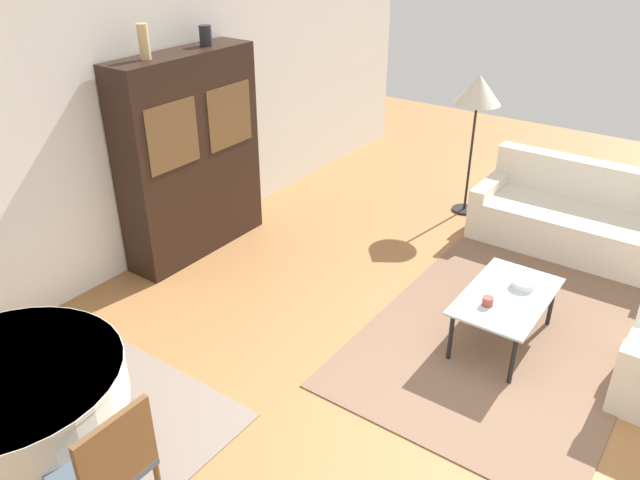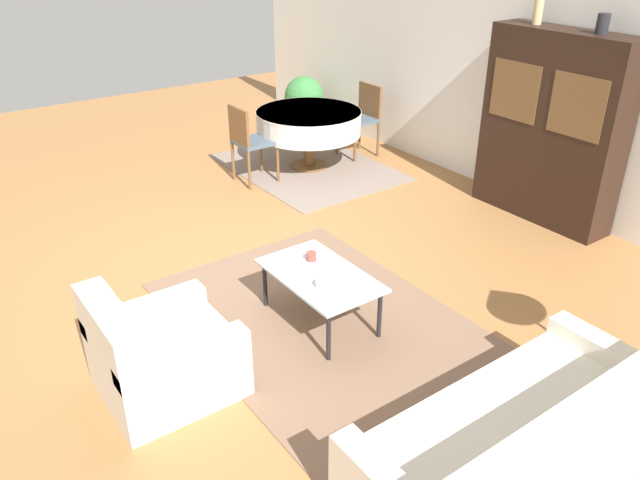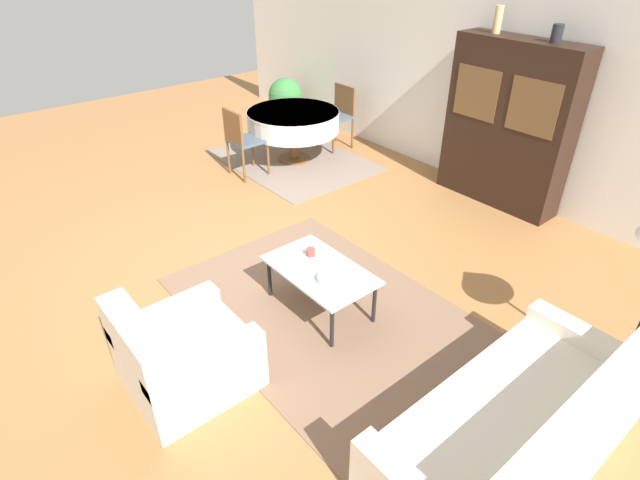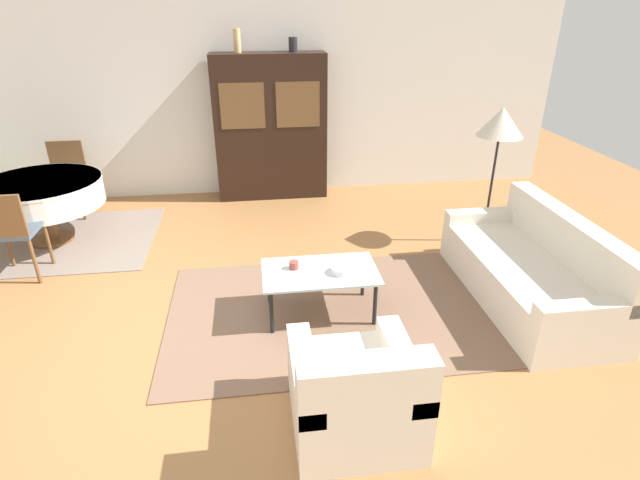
% 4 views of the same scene
% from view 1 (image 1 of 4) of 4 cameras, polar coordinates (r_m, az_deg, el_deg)
% --- Properties ---
extents(ground_plane, '(14.00, 14.00, 0.00)m').
position_cam_1_polar(ground_plane, '(4.52, 13.71, -16.70)').
color(ground_plane, '#9E6B3D').
extents(wall_back, '(10.00, 0.06, 2.70)m').
position_cam_1_polar(wall_back, '(5.82, -19.64, 8.76)').
color(wall_back, white).
rests_on(wall_back, ground_plane).
extents(area_rug, '(3.04, 1.98, 0.01)m').
position_cam_1_polar(area_rug, '(5.46, 16.55, -8.06)').
color(area_rug, brown).
rests_on(area_rug, ground_plane).
extents(dining_rug, '(2.35, 1.74, 0.01)m').
position_cam_1_polar(dining_rug, '(4.56, -24.67, -18.31)').
color(dining_rug, gray).
rests_on(dining_rug, ground_plane).
extents(couch, '(0.91, 2.01, 0.83)m').
position_cam_1_polar(couch, '(6.92, 22.57, 1.70)').
color(couch, silver).
rests_on(couch, ground_plane).
extents(coffee_table, '(1.02, 0.61, 0.44)m').
position_cam_1_polar(coffee_table, '(5.13, 16.67, -5.24)').
color(coffee_table, black).
rests_on(coffee_table, area_rug).
extents(display_cabinet, '(1.53, 0.42, 1.98)m').
position_cam_1_polar(display_cabinet, '(6.22, -11.76, 7.50)').
color(display_cabinet, black).
rests_on(display_cabinet, ground_plane).
extents(dining_table, '(1.35, 1.35, 0.75)m').
position_cam_1_polar(dining_table, '(4.19, -26.53, -12.36)').
color(dining_table, brown).
rests_on(dining_table, dining_rug).
extents(dining_chair_near, '(0.44, 0.44, 0.95)m').
position_cam_1_polar(dining_chair_near, '(3.61, -18.87, -19.08)').
color(dining_chair_near, brown).
rests_on(dining_chair_near, dining_rug).
extents(floor_lamp, '(0.50, 0.50, 1.57)m').
position_cam_1_polar(floor_lamp, '(7.00, 14.26, 12.86)').
color(floor_lamp, black).
rests_on(floor_lamp, ground_plane).
extents(cup, '(0.08, 0.08, 0.07)m').
position_cam_1_polar(cup, '(4.92, 15.08, -5.43)').
color(cup, '#9E4238').
rests_on(cup, coffee_table).
extents(bowl, '(0.18, 0.18, 0.06)m').
position_cam_1_polar(bowl, '(5.23, 18.11, -3.85)').
color(bowl, white).
rests_on(bowl, coffee_table).
extents(vase_tall, '(0.09, 0.09, 0.29)m').
position_cam_1_polar(vase_tall, '(5.68, -15.81, 17.05)').
color(vase_tall, tan).
rests_on(vase_tall, display_cabinet).
extents(vase_short, '(0.12, 0.12, 0.18)m').
position_cam_1_polar(vase_short, '(6.16, -10.43, 17.91)').
color(vase_short, '#232328').
rests_on(vase_short, display_cabinet).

